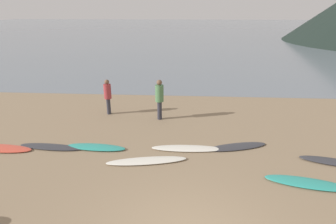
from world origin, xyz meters
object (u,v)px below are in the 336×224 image
Objects in this scene: person_0 at (159,96)px; person_2 at (108,94)px; surfboard_3 at (96,147)px; surfboard_5 at (187,148)px; surfboard_4 at (147,161)px; surfboard_8 at (335,162)px; surfboard_7 at (307,183)px; surfboard_2 at (51,147)px; surfboard_6 at (237,147)px.

person_0 reaches higher than person_2.
surfboard_3 is 0.85× the size of surfboard_5.
surfboard_4 is at bearing 56.35° from person_2.
surfboard_5 is 4.76m from surfboard_8.
surfboard_7 is 1.07× the size of surfboard_8.
surfboard_2 is at bearing 157.45° from surfboard_4.
surfboard_7 is (3.37, -1.85, 0.00)m from surfboard_5.
person_0 reaches higher than surfboard_4.
person_2 reaches higher than surfboard_5.
surfboard_2 is at bearing -179.08° from surfboard_5.
surfboard_2 is at bearing 8.03° from person_2.
surfboard_4 is at bearing -89.79° from person_0.
surfboard_4 is 1.14× the size of surfboard_7.
surfboard_7 is 6.59m from person_0.
surfboard_5 is at bearing 171.89° from surfboard_6.
person_0 is (3.61, 2.97, 1.02)m from surfboard_2.
surfboard_2 is 6.62m from surfboard_6.
surfboard_4 is at bearing -162.35° from surfboard_8.
surfboard_4 is 3.30m from surfboard_6.
surfboard_3 is 7.95m from surfboard_8.
surfboard_3 reaches higher than surfboard_8.
surfboard_6 is (4.98, 0.39, -0.01)m from surfboard_3.
person_2 is (-0.43, 3.38, 0.92)m from surfboard_3.
surfboard_5 is at bearing -172.84° from surfboard_8.
person_0 reaches higher than surfboard_8.
surfboard_5 is 1.17× the size of surfboard_8.
person_2 is at bearing 155.96° from surfboard_7.
person_0 is at bearing 44.03° from surfboard_2.
person_2 is (-2.34, 4.19, 0.92)m from surfboard_4.
surfboard_2 is at bearing -173.95° from surfboard_3.
surfboard_4 is at bearing -179.06° from surfboard_7.
surfboard_7 is 1.27× the size of person_0.
person_0 is at bearing 112.49° from surfboard_5.
surfboard_5 is (1.30, 0.94, -0.00)m from surfboard_4.
person_0 reaches higher than surfboard_2.
surfboard_7 reaches higher than surfboard_2.
surfboard_4 is 1.22× the size of surfboard_8.
surfboard_4 is 1.45× the size of person_0.
surfboard_3 is 3.22m from surfboard_5.
person_0 reaches higher than surfboard_7.
surfboard_7 is 8.72m from person_2.
surfboard_7 reaches higher than surfboard_5.
surfboard_2 is 4.84m from surfboard_5.
surfboard_7 reaches higher than surfboard_6.
surfboard_5 reaches higher than surfboard_2.
surfboard_2 is 1.29× the size of person_0.
surfboard_8 is (4.72, -0.62, 0.01)m from surfboard_5.
surfboard_3 is at bearing 34.38° from person_2.
surfboard_4 reaches higher than surfboard_6.
surfboard_7 is at bearing -69.18° from surfboard_6.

